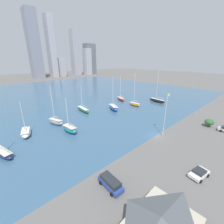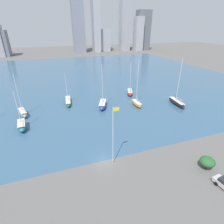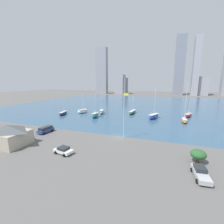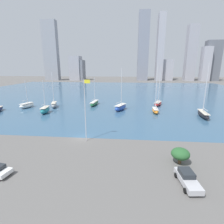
% 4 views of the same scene
% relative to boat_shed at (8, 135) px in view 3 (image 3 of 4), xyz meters
% --- Properties ---
extents(ground_plane, '(500.00, 500.00, 0.00)m').
position_rel_boat_shed_xyz_m(ground_plane, '(24.53, 15.02, -2.53)').
color(ground_plane, '#605E5B').
extents(harbor_water, '(180.00, 140.00, 0.00)m').
position_rel_boat_shed_xyz_m(harbor_water, '(24.53, 85.02, -2.53)').
color(harbor_water, '#385B7A').
rests_on(harbor_water, ground_plane).
extents(boat_shed, '(9.68, 6.99, 5.07)m').
position_rel_boat_shed_xyz_m(boat_shed, '(0.00, 0.00, 0.00)').
color(boat_shed, '#B2A893').
rests_on(boat_shed, ground_plane).
extents(flag_pole, '(1.24, 0.14, 12.74)m').
position_rel_boat_shed_xyz_m(flag_pole, '(26.08, 13.63, 4.33)').
color(flag_pole, silver).
rests_on(flag_pole, ground_plane).
extents(yard_shrub, '(2.86, 2.86, 2.57)m').
position_rel_boat_shed_xyz_m(yard_shrub, '(42.94, 6.30, -0.88)').
color(yard_shrub, '#4C3823').
rests_on(yard_shrub, ground_plane).
extents(distant_city_skyline, '(192.70, 20.67, 72.62)m').
position_rel_boat_shed_xyz_m(distant_city_skyline, '(43.72, 185.73, 23.57)').
color(distant_city_skyline, '#8E939E').
rests_on(distant_city_skyline, ground_plane).
extents(sailboat_navy, '(4.00, 8.34, 9.45)m').
position_rel_boat_shed_xyz_m(sailboat_navy, '(-10.12, 34.47, -1.73)').
color(sailboat_navy, '#19234C').
rests_on(sailboat_navy, harbor_water).
extents(sailboat_gray, '(3.73, 6.71, 13.18)m').
position_rel_boat_shed_xyz_m(sailboat_gray, '(6.54, 43.03, -1.46)').
color(sailboat_gray, gray).
rests_on(sailboat_gray, harbor_water).
extents(sailboat_teal, '(2.92, 6.40, 10.80)m').
position_rel_boat_shed_xyz_m(sailboat_teal, '(7.13, 34.38, -1.42)').
color(sailboat_teal, '#1E757F').
rests_on(sailboat_teal, harbor_water).
extents(sailboat_red, '(4.92, 7.93, 13.05)m').
position_rel_boat_shed_xyz_m(sailboat_red, '(46.48, 50.16, -1.68)').
color(sailboat_red, '#B72828').
rests_on(sailboat_red, harbor_water).
extents(sailboat_orange, '(1.86, 6.23, 15.49)m').
position_rel_boat_shed_xyz_m(sailboat_orange, '(43.72, 38.34, -1.57)').
color(sailboat_orange, orange).
rests_on(sailboat_orange, harbor_water).
extents(sailboat_blue, '(5.18, 8.10, 14.58)m').
position_rel_boat_shed_xyz_m(sailboat_blue, '(31.93, 40.85, -1.42)').
color(sailboat_blue, '#284CA8').
rests_on(sailboat_blue, harbor_water).
extents(sailboat_white, '(4.39, 6.73, 10.20)m').
position_rel_boat_shed_xyz_m(sailboat_white, '(-3.29, 41.30, -1.55)').
color(sailboat_white, white).
rests_on(sailboat_white, harbor_water).
extents(sailboat_green, '(2.78, 9.65, 10.96)m').
position_rel_boat_shed_xyz_m(sailboat_green, '(21.04, 48.38, -1.67)').
color(sailboat_green, '#236B3D').
rests_on(sailboat_green, harbor_water).
extents(parked_pickup_silver, '(2.51, 5.21, 1.71)m').
position_rel_boat_shed_xyz_m(parked_pickup_silver, '(42.48, 1.13, -1.69)').
color(parked_pickup_silver, '#B7B7BC').
rests_on(parked_pickup_silver, ground_plane).
extents(parked_sedan_white, '(4.52, 2.94, 1.48)m').
position_rel_boat_shed_xyz_m(parked_sedan_white, '(16.10, 0.61, -1.77)').
color(parked_sedan_white, white).
rests_on(parked_sedan_white, ground_plane).
extents(parked_suv_blue, '(2.57, 5.26, 1.89)m').
position_rel_boat_shed_xyz_m(parked_suv_blue, '(1.99, 10.40, -1.51)').
color(parked_suv_blue, '#284293').
rests_on(parked_suv_blue, ground_plane).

